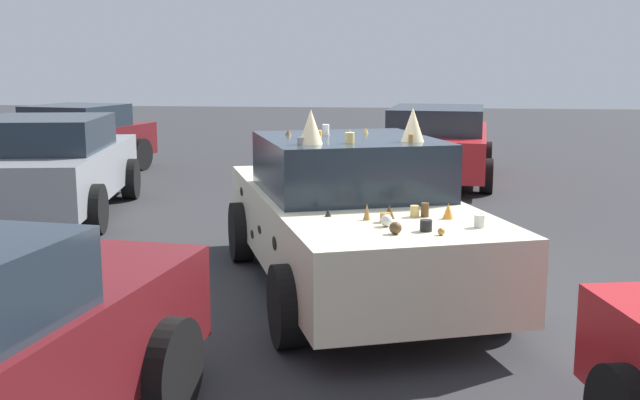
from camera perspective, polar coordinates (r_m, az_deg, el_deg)
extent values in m
plane|color=#2D2D30|center=(7.74, 2.22, -6.62)|extent=(60.00, 60.00, 0.00)
cube|color=beige|center=(7.58, 2.25, -2.07)|extent=(4.77, 3.16, 0.69)
cube|color=#1E2833|center=(7.57, 2.08, 2.62)|extent=(2.24, 2.13, 0.54)
cylinder|color=black|center=(6.72, 12.90, -6.53)|extent=(0.70, 0.44, 0.67)
cylinder|color=black|center=(6.16, -2.44, -7.82)|extent=(0.70, 0.44, 0.67)
cylinder|color=black|center=(9.19, 5.35, -1.79)|extent=(0.70, 0.44, 0.67)
cylinder|color=black|center=(8.79, -5.85, -2.35)|extent=(0.70, 0.44, 0.67)
ellipsoid|color=black|center=(8.75, -5.83, 0.62)|extent=(0.18, 0.08, 0.10)
ellipsoid|color=black|center=(7.24, 10.40, -1.56)|extent=(0.18, 0.08, 0.14)
ellipsoid|color=black|center=(9.24, 5.08, -0.85)|extent=(0.12, 0.06, 0.11)
ellipsoid|color=black|center=(6.70, -3.40, -3.21)|extent=(0.18, 0.08, 0.12)
ellipsoid|color=black|center=(6.00, -2.04, -7.07)|extent=(0.17, 0.08, 0.15)
ellipsoid|color=black|center=(8.04, -5.04, -2.54)|extent=(0.17, 0.08, 0.09)
ellipsoid|color=black|center=(7.53, -4.51, -2.19)|extent=(0.17, 0.08, 0.08)
cone|color=orange|center=(6.39, 9.45, -0.80)|extent=(0.10, 0.10, 0.13)
sphere|color=#51381E|center=(5.78, 5.60, -2.07)|extent=(0.09, 0.09, 0.09)
sphere|color=#A87A38|center=(5.79, 8.94, -2.31)|extent=(0.06, 0.06, 0.06)
cylinder|color=tan|center=(6.43, 7.00, -0.82)|extent=(0.09, 0.09, 0.09)
cylinder|color=#51381E|center=(6.45, 7.76, -0.72)|extent=(0.08, 0.08, 0.12)
sphere|color=silver|center=(6.04, 4.94, -1.52)|extent=(0.10, 0.10, 0.10)
cone|color=#A87A38|center=(6.27, 3.48, -0.87)|extent=(0.07, 0.07, 0.14)
cylinder|color=silver|center=(6.11, 11.70, -1.54)|extent=(0.12, 0.12, 0.10)
cone|color=black|center=(6.40, 0.61, -0.91)|extent=(0.07, 0.07, 0.07)
cylinder|color=black|center=(5.90, 7.84, -1.88)|extent=(0.13, 0.13, 0.09)
cylinder|color=#A87A38|center=(6.20, 4.84, -1.29)|extent=(0.11, 0.11, 0.08)
cone|color=#51381E|center=(6.34, 5.14, -0.85)|extent=(0.12, 0.12, 0.12)
cone|color=#51381E|center=(7.82, -2.35, 5.06)|extent=(0.08, 0.08, 0.06)
cylinder|color=silver|center=(7.80, 0.43, 5.22)|extent=(0.08, 0.08, 0.11)
cone|color=#A87A38|center=(7.76, 2.21, 5.04)|extent=(0.07, 0.07, 0.06)
cylinder|color=tan|center=(7.00, 2.22, 4.61)|extent=(0.12, 0.12, 0.10)
cylinder|color=#51381E|center=(7.46, -0.56, 5.02)|extent=(0.09, 0.09, 0.11)
cone|color=#A87A38|center=(7.97, 3.41, 5.15)|extent=(0.08, 0.08, 0.06)
cone|color=gray|center=(7.78, 0.51, 5.20)|extent=(0.07, 0.07, 0.10)
cylinder|color=orange|center=(7.43, -0.16, 4.86)|extent=(0.09, 0.09, 0.08)
cylinder|color=gray|center=(6.91, -1.39, 4.39)|extent=(0.08, 0.08, 0.06)
cylinder|color=#A87A38|center=(7.12, 6.73, 4.55)|extent=(0.05, 0.05, 0.08)
cone|color=beige|center=(7.21, 6.87, 5.55)|extent=(0.21, 0.21, 0.31)
cone|color=beige|center=(6.93, -0.68, 5.44)|extent=(0.21, 0.21, 0.31)
cube|color=red|center=(14.87, 8.69, 3.80)|extent=(4.71, 2.20, 0.69)
cube|color=#1E2833|center=(14.43, 8.66, 5.89)|extent=(2.41, 1.85, 0.46)
cylinder|color=black|center=(16.38, 5.75, 3.41)|extent=(0.62, 0.28, 0.60)
cylinder|color=black|center=(16.28, 12.18, 3.19)|extent=(0.62, 0.28, 0.60)
cylinder|color=black|center=(13.59, 4.45, 2.02)|extent=(0.62, 0.28, 0.60)
cylinder|color=black|center=(13.48, 12.19, 1.75)|extent=(0.62, 0.28, 0.60)
cylinder|color=black|center=(5.07, -11.16, -12.15)|extent=(0.68, 0.30, 0.66)
cube|color=#5B1419|center=(15.82, -18.20, 3.84)|extent=(4.26, 2.43, 0.66)
cube|color=#1E2833|center=(16.07, -17.55, 5.93)|extent=(1.89, 1.84, 0.44)
cylinder|color=black|center=(14.35, -18.22, 2.09)|extent=(0.69, 0.34, 0.66)
cylinder|color=black|center=(16.41, -13.15, 3.31)|extent=(0.69, 0.34, 0.66)
cylinder|color=black|center=(17.36, -18.08, 3.44)|extent=(0.69, 0.34, 0.66)
cube|color=gray|center=(11.94, -19.31, 1.94)|extent=(4.46, 2.51, 0.71)
cube|color=#1E2833|center=(11.65, -19.78, 4.63)|extent=(2.24, 1.97, 0.47)
cylinder|color=black|center=(13.48, -21.51, 1.39)|extent=(0.69, 0.33, 0.66)
cylinder|color=black|center=(13.03, -13.82, 1.53)|extent=(0.69, 0.33, 0.66)
cylinder|color=black|center=(10.51, -16.28, -0.64)|extent=(0.69, 0.33, 0.66)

